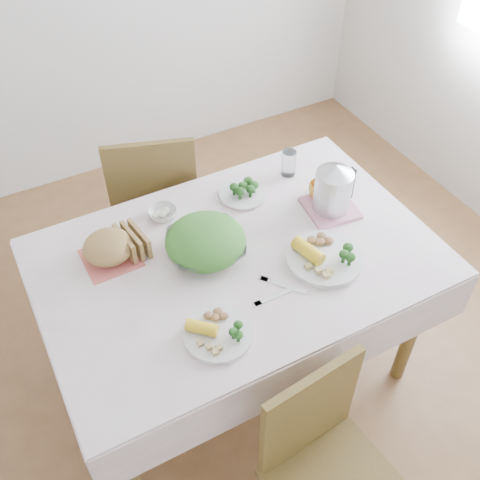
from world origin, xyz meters
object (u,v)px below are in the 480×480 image
yellow_mug (319,190)px  dinner_plate_left (218,334)px  salad_bowl (206,246)px  electric_kettle (333,187)px  chair_far (156,199)px  dinner_plate_right (324,259)px  dining_table (238,318)px

yellow_mug → dinner_plate_left: bearing=-147.8°
salad_bowl → electric_kettle: size_ratio=1.35×
salad_bowl → electric_kettle: 0.57m
chair_far → yellow_mug: bearing=146.6°
chair_far → dinner_plate_right: bearing=126.8°
chair_far → yellow_mug: (0.51, -0.65, 0.33)m
dinner_plate_left → dinner_plate_right: bearing=13.1°
yellow_mug → electric_kettle: 0.12m
electric_kettle → dinner_plate_left: bearing=-131.5°
dinner_plate_left → dinner_plate_right: dinner_plate_right is taller
dining_table → chair_far: chair_far is taller
dining_table → salad_bowl: size_ratio=4.84×
dinner_plate_right → salad_bowl: bearing=146.5°
dinner_plate_right → yellow_mug: bearing=59.3°
dinner_plate_left → electric_kettle: (0.70, 0.35, 0.11)m
electric_kettle → dining_table: bearing=-151.6°
yellow_mug → salad_bowl: bearing=-172.6°
electric_kettle → yellow_mug: bearing=110.0°
dinner_plate_right → dining_table: bearing=147.2°
salad_bowl → dinner_plate_left: 0.39m
dining_table → electric_kettle: electric_kettle is taller
dining_table → electric_kettle: (0.46, 0.05, 0.51)m
chair_far → salad_bowl: chair_far is taller
dinner_plate_left → dining_table: bearing=51.8°
salad_bowl → yellow_mug: size_ratio=3.09×
dinner_plate_left → yellow_mug: 0.82m
dinner_plate_right → electric_kettle: bearing=51.0°
dining_table → salad_bowl: 0.44m
dinner_plate_right → yellow_mug: size_ratio=3.11×
yellow_mug → electric_kettle: size_ratio=0.44×
electric_kettle → dinner_plate_right: bearing=-107.2°
chair_far → dining_table: bearing=112.0°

